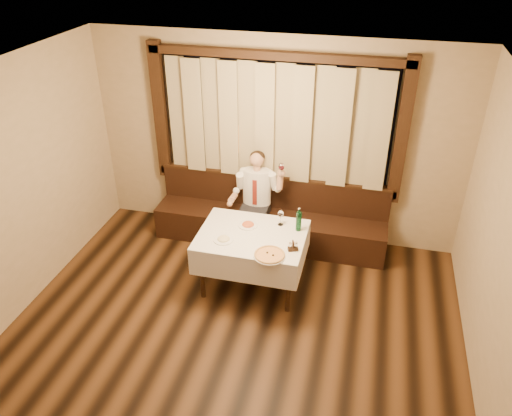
% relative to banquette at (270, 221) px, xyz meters
% --- Properties ---
extents(room, '(5.01, 6.01, 2.81)m').
position_rel_banquette_xyz_m(room, '(-0.00, -1.75, 1.19)').
color(room, black).
rests_on(room, ground).
extents(banquette, '(3.20, 0.61, 0.94)m').
position_rel_banquette_xyz_m(banquette, '(0.00, 0.00, 0.00)').
color(banquette, black).
rests_on(banquette, ground).
extents(dining_table, '(1.27, 0.97, 0.76)m').
position_rel_banquette_xyz_m(dining_table, '(0.00, -1.02, 0.34)').
color(dining_table, black).
rests_on(dining_table, ground).
extents(pizza, '(0.36, 0.36, 0.04)m').
position_rel_banquette_xyz_m(pizza, '(0.30, -1.40, 0.46)').
color(pizza, white).
rests_on(pizza, dining_table).
extents(pasta_red, '(0.24, 0.24, 0.08)m').
position_rel_banquette_xyz_m(pasta_red, '(-0.09, -0.86, 0.48)').
color(pasta_red, white).
rests_on(pasta_red, dining_table).
extents(pasta_cream, '(0.24, 0.24, 0.08)m').
position_rel_banquette_xyz_m(pasta_cream, '(-0.29, -1.23, 0.48)').
color(pasta_cream, white).
rests_on(pasta_cream, dining_table).
extents(green_bottle, '(0.07, 0.07, 0.30)m').
position_rel_banquette_xyz_m(green_bottle, '(0.52, -0.81, 0.58)').
color(green_bottle, '#0F4723').
rests_on(green_bottle, dining_table).
extents(table_wine_glass, '(0.08, 0.08, 0.20)m').
position_rel_banquette_xyz_m(table_wine_glass, '(0.29, -0.74, 0.59)').
color(table_wine_glass, white).
rests_on(table_wine_glass, dining_table).
extents(cruet_caddy, '(0.13, 0.09, 0.12)m').
position_rel_banquette_xyz_m(cruet_caddy, '(0.53, -1.23, 0.49)').
color(cruet_caddy, black).
rests_on(cruet_caddy, dining_table).
extents(seated_man, '(0.73, 0.54, 1.35)m').
position_rel_banquette_xyz_m(seated_man, '(-0.18, -0.09, 0.48)').
color(seated_man, black).
rests_on(seated_man, ground).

